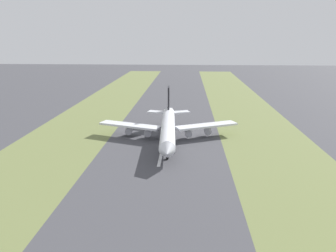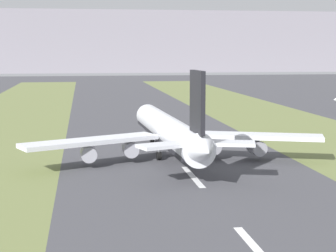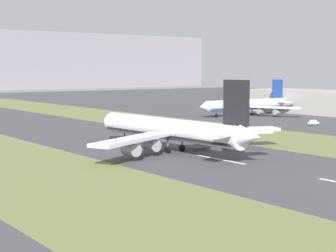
{
  "view_description": "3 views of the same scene",
  "coord_description": "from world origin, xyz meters",
  "px_view_note": "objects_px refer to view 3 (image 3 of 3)",
  "views": [
    {
      "loc": [
        -9.71,
        130.65,
        44.58
      ],
      "look_at": [
        -1.69,
        -5.46,
        7.0
      ],
      "focal_mm": 35.0,
      "sensor_mm": 36.0,
      "label": 1
    },
    {
      "loc": [
        -20.25,
        -127.17,
        23.68
      ],
      "look_at": [
        -1.69,
        -5.46,
        7.0
      ],
      "focal_mm": 60.0,
      "sensor_mm": 36.0,
      "label": 2
    },
    {
      "loc": [
        -94.14,
        -130.2,
        22.72
      ],
      "look_at": [
        -1.69,
        -5.46,
        7.0
      ],
      "focal_mm": 60.0,
      "sensor_mm": 36.0,
      "label": 3
    }
  ],
  "objects_px": {
    "airplane_parked_apron": "(248,105)",
    "terminal_building": "(334,103)",
    "apron_car": "(313,123)",
    "airplane_main_jet": "(172,130)"
  },
  "relations": [
    {
      "from": "airplane_parked_apron",
      "to": "terminal_building",
      "type": "bearing_deg",
      "value": -23.61
    },
    {
      "from": "airplane_main_jet",
      "to": "apron_car",
      "type": "xyz_separation_m",
      "value": [
        91.36,
        25.25,
        -5.02
      ]
    },
    {
      "from": "terminal_building",
      "to": "airplane_parked_apron",
      "type": "bearing_deg",
      "value": 156.39
    },
    {
      "from": "airplane_parked_apron",
      "to": "apron_car",
      "type": "bearing_deg",
      "value": -103.9
    },
    {
      "from": "airplane_main_jet",
      "to": "terminal_building",
      "type": "distance_m",
      "value": 158.01
    },
    {
      "from": "terminal_building",
      "to": "apron_car",
      "type": "relative_size",
      "value": 23.06
    },
    {
      "from": "terminal_building",
      "to": "apron_car",
      "type": "bearing_deg",
      "value": -150.28
    },
    {
      "from": "apron_car",
      "to": "airplane_parked_apron",
      "type": "bearing_deg",
      "value": 76.1
    },
    {
      "from": "apron_car",
      "to": "terminal_building",
      "type": "bearing_deg",
      "value": 29.72
    },
    {
      "from": "airplane_main_jet",
      "to": "apron_car",
      "type": "distance_m",
      "value": 94.92
    }
  ]
}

